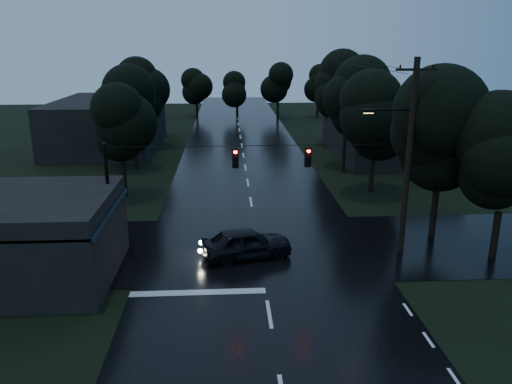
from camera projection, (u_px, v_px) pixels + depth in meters
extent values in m
cube|color=black|center=(245.00, 168.00, 44.23)|extent=(12.00, 120.00, 0.02)
cube|color=black|center=(258.00, 247.00, 27.01)|extent=(60.00, 9.00, 0.02)
cube|color=black|center=(43.00, 213.00, 22.66)|extent=(6.00, 7.00, 0.12)
cube|color=black|center=(110.00, 212.00, 22.83)|extent=(0.30, 7.00, 0.15)
cylinder|color=black|center=(93.00, 275.00, 20.44)|extent=(0.10, 0.10, 3.00)
cylinder|color=black|center=(122.00, 224.00, 26.18)|extent=(0.10, 0.10, 3.00)
cube|color=#FFC766|center=(103.00, 238.00, 21.59)|extent=(0.06, 1.60, 0.50)
cube|color=#FFC766|center=(116.00, 217.00, 24.18)|extent=(0.06, 1.20, 0.50)
cube|color=black|center=(388.00, 134.00, 48.22)|extent=(10.00, 14.00, 4.40)
cube|color=black|center=(108.00, 124.00, 52.28)|extent=(10.00, 16.00, 5.00)
cylinder|color=black|center=(408.00, 159.00, 25.05)|extent=(0.30, 0.30, 10.00)
cube|color=black|center=(416.00, 70.00, 23.79)|extent=(2.00, 0.12, 0.12)
cylinder|color=black|center=(391.00, 110.00, 24.27)|extent=(2.20, 0.10, 0.10)
cube|color=black|center=(368.00, 111.00, 24.23)|extent=(0.60, 0.25, 0.18)
cube|color=#FFB266|center=(368.00, 113.00, 24.25)|extent=(0.45, 0.18, 0.03)
cylinder|color=black|center=(345.00, 129.00, 41.72)|extent=(0.30, 0.30, 7.50)
cube|color=black|center=(347.00, 90.00, 40.81)|extent=(2.00, 0.12, 0.12)
cylinder|color=black|center=(109.00, 203.00, 24.77)|extent=(0.18, 0.18, 6.00)
cylinder|color=black|center=(260.00, 146.00, 24.40)|extent=(15.00, 0.03, 0.03)
cube|color=black|center=(235.00, 158.00, 24.50)|extent=(0.32, 0.25, 1.00)
sphere|color=#FF0C07|center=(235.00, 159.00, 24.36)|extent=(0.18, 0.18, 0.18)
cube|color=black|center=(308.00, 157.00, 24.71)|extent=(0.32, 0.25, 1.00)
sphere|color=#FF0C07|center=(308.00, 158.00, 24.56)|extent=(0.18, 0.18, 0.18)
cylinder|color=black|center=(434.00, 213.00, 28.14)|extent=(0.36, 0.36, 2.80)
sphere|color=black|center=(440.00, 154.00, 27.17)|extent=(4.48, 4.48, 4.48)
sphere|color=black|center=(442.00, 132.00, 26.82)|extent=(4.48, 4.48, 4.48)
sphere|color=black|center=(445.00, 110.00, 26.48)|extent=(4.48, 4.48, 4.48)
cylinder|color=black|center=(495.00, 235.00, 25.43)|extent=(0.36, 0.36, 2.45)
sphere|color=black|center=(504.00, 179.00, 24.58)|extent=(3.92, 3.92, 3.92)
sphere|color=black|center=(507.00, 158.00, 24.28)|extent=(3.92, 3.92, 3.92)
sphere|color=black|center=(510.00, 137.00, 23.98)|extent=(3.92, 3.92, 3.92)
cylinder|color=black|center=(124.00, 180.00, 35.72)|extent=(0.36, 0.36, 2.45)
sphere|color=black|center=(121.00, 139.00, 34.86)|extent=(3.92, 3.92, 3.92)
sphere|color=black|center=(120.00, 124.00, 34.56)|extent=(3.92, 3.92, 3.92)
sphere|color=black|center=(119.00, 109.00, 34.26)|extent=(3.92, 3.92, 3.92)
cylinder|color=black|center=(135.00, 155.00, 43.31)|extent=(0.36, 0.36, 2.62)
sphere|color=black|center=(132.00, 118.00, 42.39)|extent=(4.20, 4.20, 4.20)
sphere|color=black|center=(131.00, 105.00, 42.07)|extent=(4.20, 4.20, 4.20)
sphere|color=black|center=(130.00, 91.00, 41.75)|extent=(4.20, 4.20, 4.20)
cylinder|color=black|center=(146.00, 134.00, 52.81)|extent=(0.36, 0.36, 2.80)
sphere|color=black|center=(143.00, 101.00, 51.84)|extent=(4.48, 4.48, 4.48)
sphere|color=black|center=(143.00, 90.00, 51.49)|extent=(4.48, 4.48, 4.48)
sphere|color=black|center=(142.00, 78.00, 51.15)|extent=(4.48, 4.48, 4.48)
cylinder|color=black|center=(371.00, 175.00, 36.71)|extent=(0.36, 0.36, 2.62)
sphere|color=black|center=(374.00, 132.00, 35.80)|extent=(4.20, 4.20, 4.20)
sphere|color=black|center=(375.00, 116.00, 35.48)|extent=(4.20, 4.20, 4.20)
sphere|color=black|center=(377.00, 100.00, 35.16)|extent=(4.20, 4.20, 4.20)
cylinder|color=black|center=(353.00, 151.00, 44.38)|extent=(0.36, 0.36, 2.80)
sphere|color=black|center=(355.00, 113.00, 43.40)|extent=(4.48, 4.48, 4.48)
sphere|color=black|center=(356.00, 99.00, 43.06)|extent=(4.48, 4.48, 4.48)
sphere|color=black|center=(357.00, 85.00, 42.71)|extent=(4.48, 4.48, 4.48)
cylinder|color=black|center=(336.00, 131.00, 53.95)|extent=(0.36, 0.36, 2.97)
sphere|color=black|center=(337.00, 97.00, 52.91)|extent=(4.76, 4.76, 4.76)
sphere|color=black|center=(338.00, 85.00, 52.55)|extent=(4.76, 4.76, 4.76)
sphere|color=black|center=(338.00, 73.00, 52.18)|extent=(4.76, 4.76, 4.76)
imported|color=black|center=(246.00, 243.00, 25.53)|extent=(4.94, 2.94, 1.58)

